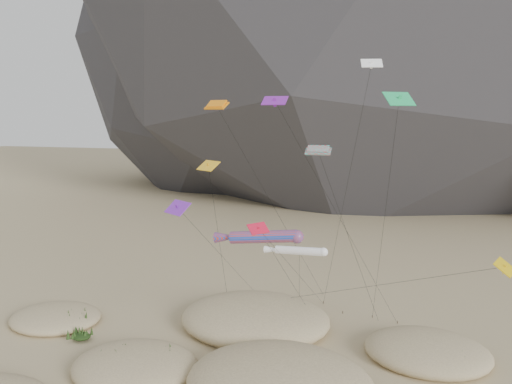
% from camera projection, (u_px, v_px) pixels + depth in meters
% --- Properties ---
extents(dunes, '(50.24, 37.36, 3.96)m').
position_uv_depth(dunes, '(239.00, 383.00, 39.82)').
color(dunes, '#CCB789').
rests_on(dunes, ground).
extents(kite_stakes, '(19.10, 3.87, 0.30)m').
position_uv_depth(kite_stakes, '(308.00, 308.00, 56.68)').
color(kite_stakes, '#3F2D1E').
rests_on(kite_stakes, ground).
extents(rainbow_tube_kite, '(7.80, 13.29, 12.71)m').
position_uv_depth(rainbow_tube_kite, '(260.00, 237.00, 41.51)').
color(rainbow_tube_kite, red).
rests_on(rainbow_tube_kite, ground).
extents(white_tube_kite, '(6.02, 13.96, 10.51)m').
position_uv_depth(white_tube_kite, '(297.00, 251.00, 44.43)').
color(white_tube_kite, white).
rests_on(white_tube_kite, ground).
extents(orange_parafoil, '(11.11, 11.59, 23.36)m').
position_uv_depth(orange_parafoil, '(218.00, 108.00, 50.43)').
color(orange_parafoil, orange).
rests_on(orange_parafoil, ground).
extents(multi_parafoil, '(5.73, 13.92, 19.54)m').
position_uv_depth(multi_parafoil, '(319.00, 154.00, 39.34)').
color(multi_parafoil, red).
rests_on(multi_parafoil, ground).
extents(delta_kites, '(27.86, 21.69, 26.72)m').
position_uv_depth(delta_kites, '(305.00, 167.00, 41.81)').
color(delta_kites, white).
rests_on(delta_kites, ground).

